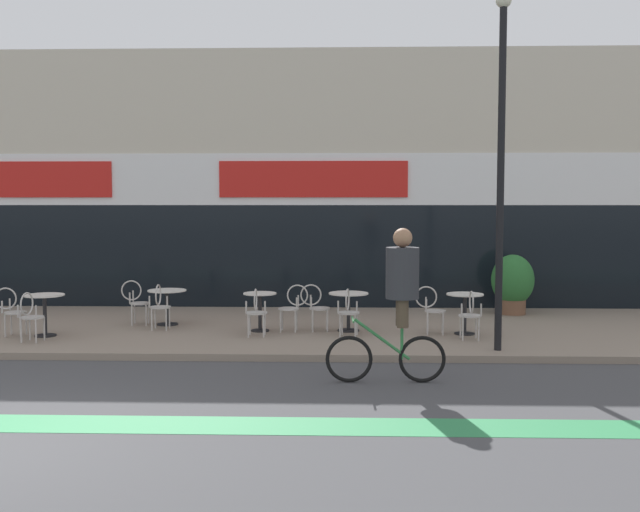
{
  "coord_description": "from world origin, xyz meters",
  "views": [
    {
      "loc": [
        4.18,
        -7.45,
        2.59
      ],
      "look_at": [
        3.74,
        6.12,
        1.61
      ],
      "focal_mm": 42.0,
      "sensor_mm": 36.0,
      "label": 1
    }
  ],
  "objects_px": {
    "cafe_chair_3_near": "(348,309)",
    "cafe_chair_4_near": "(470,312)",
    "cafe_chair_4_side": "(431,307)",
    "bistro_table_3": "(348,303)",
    "cafe_chair_2_near": "(256,309)",
    "cafe_chair_3_side": "(316,304)",
    "bistro_table_2": "(260,304)",
    "bistro_table_0": "(45,306)",
    "bistro_table_4": "(465,305)",
    "cafe_chair_0_near": "(30,313)",
    "lamp_post": "(501,149)",
    "cafe_chair_1_side": "(136,299)",
    "cafe_chair_2_side": "(293,305)",
    "planter_pot": "(513,283)",
    "cafe_chair_1_near": "(160,304)",
    "cafe_chair_0_side": "(11,308)",
    "cyclist_0": "(399,291)",
    "bistro_table_1": "(167,300)"
  },
  "relations": [
    {
      "from": "cafe_chair_3_near",
      "to": "cafe_chair_4_near",
      "type": "relative_size",
      "value": 1.0
    },
    {
      "from": "cafe_chair_4_side",
      "to": "bistro_table_3",
      "type": "bearing_deg",
      "value": 174.95
    },
    {
      "from": "cafe_chair_3_near",
      "to": "cafe_chair_4_near",
      "type": "bearing_deg",
      "value": -89.42
    },
    {
      "from": "cafe_chair_2_near",
      "to": "cafe_chair_3_near",
      "type": "height_order",
      "value": "same"
    },
    {
      "from": "bistro_table_3",
      "to": "cafe_chair_3_side",
      "type": "xyz_separation_m",
      "value": [
        -0.63,
        -0.01,
        -0.02
      ]
    },
    {
      "from": "bistro_table_2",
      "to": "cafe_chair_2_near",
      "type": "height_order",
      "value": "cafe_chair_2_near"
    },
    {
      "from": "bistro_table_3",
      "to": "cafe_chair_2_near",
      "type": "height_order",
      "value": "cafe_chair_2_near"
    },
    {
      "from": "bistro_table_0",
      "to": "cafe_chair_4_near",
      "type": "distance_m",
      "value": 7.77
    },
    {
      "from": "cafe_chair_3_side",
      "to": "cafe_chair_4_near",
      "type": "distance_m",
      "value": 2.94
    },
    {
      "from": "cafe_chair_2_near",
      "to": "bistro_table_4",
      "type": "bearing_deg",
      "value": -84.74
    },
    {
      "from": "cafe_chair_3_side",
      "to": "cafe_chair_0_near",
      "type": "bearing_deg",
      "value": -169.17
    },
    {
      "from": "bistro_table_2",
      "to": "lamp_post",
      "type": "relative_size",
      "value": 0.13
    },
    {
      "from": "cafe_chair_1_side",
      "to": "cafe_chair_2_side",
      "type": "distance_m",
      "value": 3.27
    },
    {
      "from": "planter_pot",
      "to": "lamp_post",
      "type": "height_order",
      "value": "lamp_post"
    },
    {
      "from": "cafe_chair_1_near",
      "to": "cafe_chair_3_near",
      "type": "xyz_separation_m",
      "value": [
        3.63,
        -0.61,
        0.0
      ]
    },
    {
      "from": "cafe_chair_0_near",
      "to": "cafe_chair_3_side",
      "type": "distance_m",
      "value": 5.16
    },
    {
      "from": "cafe_chair_3_side",
      "to": "cafe_chair_4_near",
      "type": "xyz_separation_m",
      "value": [
        2.8,
        -0.89,
        0.0
      ]
    },
    {
      "from": "bistro_table_4",
      "to": "cafe_chair_0_near",
      "type": "relative_size",
      "value": 0.85
    },
    {
      "from": "bistro_table_2",
      "to": "cafe_chair_0_side",
      "type": "xyz_separation_m",
      "value": [
        -4.53,
        -0.66,
        -0.0
      ]
    },
    {
      "from": "cafe_chair_3_near",
      "to": "bistro_table_4",
      "type": "bearing_deg",
      "value": -73.11
    },
    {
      "from": "lamp_post",
      "to": "cyclist_0",
      "type": "height_order",
      "value": "lamp_post"
    },
    {
      "from": "bistro_table_3",
      "to": "cafe_chair_2_side",
      "type": "distance_m",
      "value": 1.07
    },
    {
      "from": "bistro_table_1",
      "to": "cafe_chair_3_near",
      "type": "distance_m",
      "value": 3.84
    },
    {
      "from": "cafe_chair_2_side",
      "to": "planter_pot",
      "type": "distance_m",
      "value": 5.27
    },
    {
      "from": "bistro_table_0",
      "to": "cafe_chair_1_side",
      "type": "xyz_separation_m",
      "value": [
        1.33,
        1.33,
        -0.04
      ]
    },
    {
      "from": "cafe_chair_0_side",
      "to": "cafe_chair_3_side",
      "type": "relative_size",
      "value": 1.0
    },
    {
      "from": "bistro_table_4",
      "to": "planter_pot",
      "type": "distance_m",
      "value": 2.97
    },
    {
      "from": "bistro_table_4",
      "to": "cafe_chair_4_near",
      "type": "xyz_separation_m",
      "value": [
        -0.0,
        -0.63,
        -0.03
      ]
    },
    {
      "from": "cafe_chair_1_near",
      "to": "cyclist_0",
      "type": "xyz_separation_m",
      "value": [
        4.34,
        -3.57,
        0.69
      ]
    },
    {
      "from": "cafe_chair_4_side",
      "to": "cafe_chair_3_near",
      "type": "bearing_deg",
      "value": -162.3
    },
    {
      "from": "cafe_chair_0_near",
      "to": "cafe_chair_3_near",
      "type": "relative_size",
      "value": 1.0
    },
    {
      "from": "cafe_chair_1_near",
      "to": "cafe_chair_1_side",
      "type": "xyz_separation_m",
      "value": [
        -0.63,
        0.62,
        0.0
      ]
    },
    {
      "from": "bistro_table_4",
      "to": "cafe_chair_2_side",
      "type": "bearing_deg",
      "value": 176.41
    },
    {
      "from": "cafe_chair_1_side",
      "to": "cafe_chair_2_near",
      "type": "height_order",
      "value": "same"
    },
    {
      "from": "cafe_chair_1_near",
      "to": "cafe_chair_2_near",
      "type": "xyz_separation_m",
      "value": [
        1.95,
        -0.68,
        0.0
      ]
    },
    {
      "from": "bistro_table_2",
      "to": "cafe_chair_2_near",
      "type": "xyz_separation_m",
      "value": [
        0.0,
        -0.63,
        -0.0
      ]
    },
    {
      "from": "lamp_post",
      "to": "bistro_table_2",
      "type": "bearing_deg",
      "value": 157.78
    },
    {
      "from": "cafe_chair_4_near",
      "to": "cafe_chair_0_near",
      "type": "bearing_deg",
      "value": 93.68
    },
    {
      "from": "cafe_chair_0_side",
      "to": "cafe_chair_4_side",
      "type": "relative_size",
      "value": 1.0
    },
    {
      "from": "cafe_chair_0_near",
      "to": "cafe_chair_1_side",
      "type": "height_order",
      "value": "same"
    },
    {
      "from": "bistro_table_4",
      "to": "cyclist_0",
      "type": "relative_size",
      "value": 0.34
    },
    {
      "from": "cafe_chair_3_near",
      "to": "bistro_table_1",
      "type": "bearing_deg",
      "value": 78.94
    },
    {
      "from": "bistro_table_4",
      "to": "cafe_chair_1_side",
      "type": "bearing_deg",
      "value": 172.24
    },
    {
      "from": "cafe_chair_4_side",
      "to": "planter_pot",
      "type": "height_order",
      "value": "planter_pot"
    },
    {
      "from": "bistro_table_2",
      "to": "planter_pot",
      "type": "height_order",
      "value": "planter_pot"
    },
    {
      "from": "bistro_table_2",
      "to": "cafe_chair_1_side",
      "type": "height_order",
      "value": "cafe_chair_1_side"
    },
    {
      "from": "cafe_chair_0_side",
      "to": "bistro_table_1",
      "type": "bearing_deg",
      "value": 25.32
    },
    {
      "from": "cyclist_0",
      "to": "cafe_chair_0_near",
      "type": "bearing_deg",
      "value": -21.16
    },
    {
      "from": "bistro_table_1",
      "to": "bistro_table_3",
      "type": "relative_size",
      "value": 1.01
    },
    {
      "from": "bistro_table_0",
      "to": "cafe_chair_2_near",
      "type": "xyz_separation_m",
      "value": [
        3.9,
        0.03,
        -0.04
      ]
    }
  ]
}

